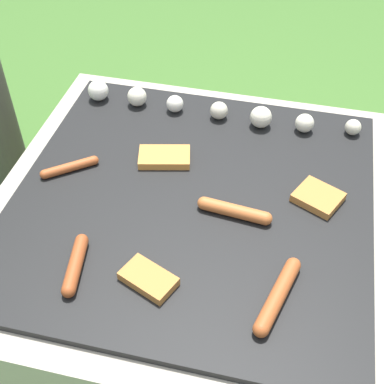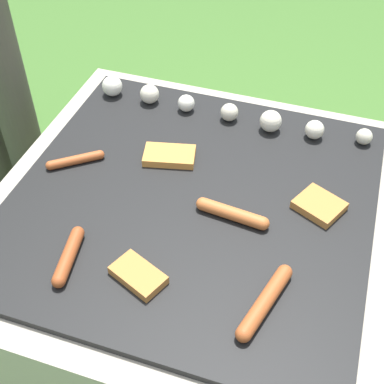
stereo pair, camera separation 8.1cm
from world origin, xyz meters
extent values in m
plane|color=#3D6628|center=(0.00, 0.00, 0.00)|extent=(14.00, 14.00, 0.00)
cube|color=#A89E8C|center=(0.00, 0.00, 0.22)|extent=(0.95, 0.95, 0.43)
cube|color=black|center=(0.00, 0.00, 0.44)|extent=(0.84, 0.84, 0.02)
cylinder|color=#4C473D|center=(-0.72, 0.33, 0.42)|extent=(0.12, 0.12, 0.84)
cylinder|color=#93421E|center=(-0.19, -0.26, 0.46)|extent=(0.05, 0.13, 0.03)
sphere|color=#93421E|center=(-0.20, -0.19, 0.46)|extent=(0.03, 0.03, 0.03)
sphere|color=#93421E|center=(-0.18, -0.32, 0.46)|extent=(0.03, 0.03, 0.03)
cylinder|color=#B7602D|center=(0.11, -0.03, 0.46)|extent=(0.15, 0.05, 0.03)
sphere|color=#B7602D|center=(0.18, -0.04, 0.46)|extent=(0.03, 0.03, 0.03)
sphere|color=#B7602D|center=(0.03, -0.02, 0.46)|extent=(0.03, 0.03, 0.03)
cylinder|color=#A34C23|center=(0.23, -0.24, 0.46)|extent=(0.07, 0.17, 0.03)
sphere|color=#A34C23|center=(0.25, -0.16, 0.46)|extent=(0.03, 0.03, 0.03)
sphere|color=#A34C23|center=(0.21, -0.32, 0.46)|extent=(0.03, 0.03, 0.03)
cylinder|color=#A34C23|center=(-0.32, 0.02, 0.46)|extent=(0.11, 0.10, 0.02)
sphere|color=#A34C23|center=(-0.37, -0.01, 0.46)|extent=(0.02, 0.02, 0.02)
sphere|color=#A34C23|center=(-0.27, 0.06, 0.46)|extent=(0.02, 0.02, 0.02)
cube|color=#D18438|center=(-0.10, 0.12, 0.46)|extent=(0.14, 0.10, 0.02)
cube|color=#B27033|center=(-0.03, -0.25, 0.46)|extent=(0.13, 0.10, 0.02)
cube|color=#B27033|center=(0.29, 0.06, 0.46)|extent=(0.13, 0.12, 0.02)
sphere|color=silver|center=(-0.36, 0.33, 0.48)|extent=(0.06, 0.06, 0.06)
sphere|color=beige|center=(-0.24, 0.33, 0.48)|extent=(0.05, 0.05, 0.05)
sphere|color=silver|center=(-0.13, 0.33, 0.47)|extent=(0.05, 0.05, 0.05)
sphere|color=beige|center=(0.00, 0.32, 0.47)|extent=(0.05, 0.05, 0.05)
sphere|color=beige|center=(0.12, 0.31, 0.48)|extent=(0.06, 0.06, 0.06)
sphere|color=beige|center=(0.23, 0.32, 0.47)|extent=(0.05, 0.05, 0.05)
sphere|color=beige|center=(0.36, 0.34, 0.47)|extent=(0.04, 0.04, 0.04)
camera|label=1|loc=(0.20, -0.87, 1.35)|focal=50.00mm
camera|label=2|loc=(0.28, -0.84, 1.35)|focal=50.00mm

